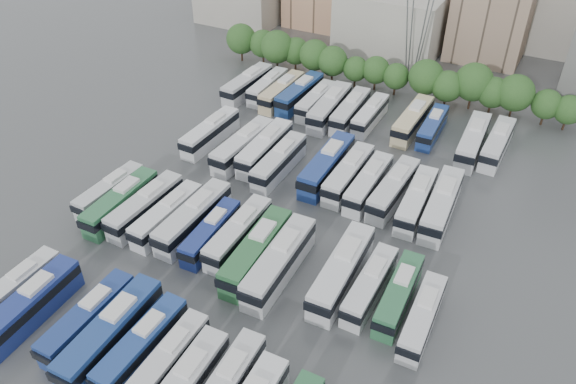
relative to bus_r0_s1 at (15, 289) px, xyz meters
The scene contains 43 objects.
ground 29.77m from the bus_r0_s1, 52.23° to the left, with size 220.00×220.00×0.00m, color #424447.
tree_line 67.90m from the bus_r0_s1, 75.24° to the left, with size 64.94×7.82×8.14m.
bus_r0_s1 is the anchor object (origin of this frame).
bus_r0_s2 3.62m from the bus_r0_s1, 18.39° to the right, with size 3.24×12.76×3.97m.
bus_r0_s4 9.90m from the bus_r0_s1, ahead, with size 2.65×11.84×3.71m.
bus_r0_s5 13.26m from the bus_r0_s1, ahead, with size 3.29×13.39×4.18m.
bus_r0_s6 16.75m from the bus_r0_s1, ahead, with size 2.66×11.67×3.65m.
bus_r0_s7 20.01m from the bus_r0_s1, ahead, with size 2.52×10.87×3.40m.
bus_r1_s0 18.42m from the bus_r0_s1, 99.96° to the left, with size 2.80×11.16×3.48m.
bus_r1_s1 16.78m from the bus_r0_s1, 90.22° to the left, with size 2.92×12.44×3.89m.
bus_r1_s2 17.92m from the bus_r0_s1, 79.80° to the left, with size 3.09×12.41×3.87m.
bus_r1_s3 18.74m from the bus_r0_s1, 69.11° to the left, with size 2.90×11.86×3.70m.
bus_r1_s4 20.99m from the bus_r0_s1, 61.57° to the left, with size 2.98×13.05×4.09m.
bus_r1_s5 21.91m from the bus_r0_s1, 52.79° to the left, with size 2.94×11.03×3.43m.
bus_r1_s6 24.83m from the bus_r0_s1, 48.78° to the left, with size 2.74×12.16×3.81m.
bus_r1_s7 26.11m from the bus_r0_s1, 39.94° to the left, with size 3.51×13.48×4.19m.
bus_r1_s8 28.38m from the bus_r0_s1, 35.34° to the left, with size 3.37×13.72×4.28m.
bus_r1_s10 35.06m from the bus_r0_s1, 31.59° to the left, with size 3.36×13.63×4.25m.
bus_r1_s11 37.89m from the bus_r0_s1, 28.53° to the left, with size 2.56×11.26×3.52m.
bus_r1_s12 40.81m from the bus_r0_s1, 26.67° to the left, with size 2.80×11.27×3.51m.
bus_r1_s13 42.87m from the bus_r0_s1, 22.62° to the left, with size 2.66×10.93×3.41m.
bus_r2_s1 36.65m from the bus_r0_s1, 89.69° to the left, with size 2.96×12.37×3.86m.
bus_r2_s3 36.18m from the bus_r0_s1, 79.29° to the left, with size 3.43×13.26×4.13m.
bus_r2_s4 37.81m from the bus_r0_s1, 74.89° to the left, with size 3.09×13.01×4.06m.
bus_r2_s5 36.95m from the bus_r0_s1, 68.83° to the left, with size 2.77×12.42×3.89m.
bus_r2_s7 41.55m from the bus_r0_s1, 61.53° to the left, with size 3.18×13.72×4.29m.
bus_r2_s8 42.95m from the bus_r0_s1, 57.28° to the left, with size 2.78×12.55×3.94m.
bus_r2_s9 44.18m from the bus_r0_s1, 53.30° to the left, with size 2.70×12.13×3.80m.
bus_r2_s10 46.49m from the bus_r0_s1, 50.12° to the left, with size 3.37×12.67×3.94m.
bus_r2_s11 48.09m from the bus_r0_s1, 46.29° to the left, with size 3.24×12.41×3.86m.
bus_r2_s12 50.63m from the bus_r0_s1, 44.09° to the left, with size 3.53×13.45×4.18m.
bus_r3_s0 53.65m from the bus_r0_s1, 93.62° to the left, with size 3.32×12.80×3.98m.
bus_r3_s1 54.67m from the bus_r0_s1, 89.92° to the left, with size 2.67×11.32×3.54m.
bus_r3_s2 53.99m from the bus_r0_s1, 86.44° to the left, with size 2.88×12.25×3.83m.
bus_r3_s3 54.95m from the bus_r0_s1, 83.27° to the left, with size 3.38×12.74×3.96m.
bus_r3_s4 54.63m from the bus_r0_s1, 79.55° to the left, with size 2.53×11.47×3.60m.
bus_r3_s5 53.85m from the bus_r0_s1, 75.90° to the left, with size 3.57×13.52×4.20m.
bus_r3_s6 55.46m from the bus_r0_s1, 72.72° to the left, with size 3.11×12.45×3.88m.
bus_r3_s7 57.01m from the bus_r0_s1, 69.78° to the left, with size 2.47×11.25×3.53m.
bus_r3_s9 60.70m from the bus_r0_s1, 64.21° to the left, with size 3.10×12.80×4.00m.
bus_r3_s10 62.05m from the bus_r0_s1, 61.40° to the left, with size 2.66×11.07×3.46m.
bus_r3_s12 63.91m from the bus_r0_s1, 55.40° to the left, with size 3.32×13.30×4.15m.
bus_r3_s13 66.75m from the bus_r0_s1, 53.55° to the left, with size 2.98×12.46×3.89m.
Camera 1 is at (26.98, -46.92, 45.71)m, focal length 35.00 mm.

